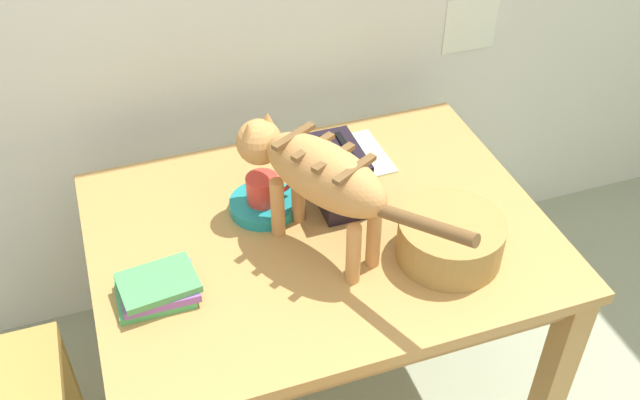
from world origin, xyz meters
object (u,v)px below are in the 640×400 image
(saucer_bowl, at_px, (263,205))
(dining_table, at_px, (320,254))
(wicker_basket, at_px, (450,238))
(toaster, at_px, (338,175))
(book_stack, at_px, (157,289))
(magazine, at_px, (339,160))
(cat, at_px, (315,173))
(coffee_mug, at_px, (263,189))

(saucer_bowl, bearing_deg, dining_table, -46.28)
(wicker_basket, bearing_deg, toaster, 122.66)
(book_stack, bearing_deg, dining_table, 13.03)
(wicker_basket, bearing_deg, dining_table, 144.12)
(dining_table, distance_m, saucer_bowl, 0.20)
(saucer_bowl, height_order, toaster, toaster)
(dining_table, distance_m, book_stack, 0.47)
(dining_table, relative_size, magazine, 4.20)
(toaster, bearing_deg, wicker_basket, -57.34)
(wicker_basket, bearing_deg, cat, 152.79)
(coffee_mug, distance_m, wicker_basket, 0.51)
(dining_table, xyz_separation_m, saucer_bowl, (-0.12, 0.12, 0.11))
(dining_table, relative_size, coffee_mug, 9.44)
(dining_table, distance_m, wicker_basket, 0.37)
(coffee_mug, bearing_deg, cat, -62.12)
(magazine, distance_m, wicker_basket, 0.48)
(dining_table, height_order, wicker_basket, wicker_basket)
(saucer_bowl, height_order, magazine, saucer_bowl)
(cat, xyz_separation_m, wicker_basket, (0.30, -0.15, -0.17))
(magazine, relative_size, book_stack, 1.43)
(saucer_bowl, relative_size, wicker_basket, 0.69)
(coffee_mug, xyz_separation_m, magazine, (0.26, 0.14, -0.07))
(cat, bearing_deg, book_stack, 159.30)
(dining_table, relative_size, book_stack, 6.00)
(toaster, bearing_deg, cat, -128.36)
(coffee_mug, relative_size, book_stack, 0.63)
(cat, relative_size, book_stack, 3.17)
(cat, distance_m, saucer_bowl, 0.28)
(dining_table, xyz_separation_m, magazine, (0.15, 0.26, 0.09))
(cat, bearing_deg, saucer_bowl, 90.00)
(magazine, bearing_deg, dining_table, -120.95)
(magazine, distance_m, book_stack, 0.69)
(toaster, bearing_deg, coffee_mug, 172.27)
(dining_table, bearing_deg, cat, -121.84)
(cat, xyz_separation_m, book_stack, (-0.41, -0.06, -0.20))
(saucer_bowl, distance_m, magazine, 0.30)
(cat, xyz_separation_m, toaster, (0.11, 0.14, -0.14))
(coffee_mug, distance_m, book_stack, 0.40)
(saucer_bowl, relative_size, coffee_mug, 1.45)
(dining_table, bearing_deg, wicker_basket, -35.88)
(dining_table, bearing_deg, saucer_bowl, 133.72)
(book_stack, bearing_deg, coffee_mug, 34.89)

